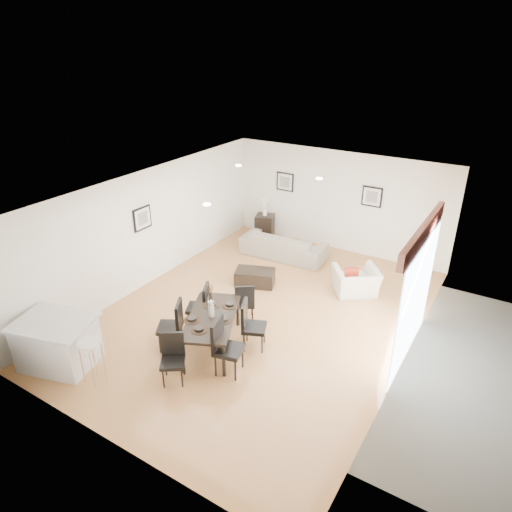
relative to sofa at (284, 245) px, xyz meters
The scene contains 26 objects.
ground 2.94m from the sofa, 71.02° to the right, with size 8.00×8.00×0.00m, color #AF7D47.
wall_back 1.86m from the sofa, 52.33° to the left, with size 6.00×0.04×2.70m, color white.
wall_front 6.91m from the sofa, 81.99° to the right, with size 6.00×0.04×2.70m, color white.
wall_left 3.59m from the sofa, 126.51° to the right, with size 0.04×8.00×2.70m, color white.
wall_right 4.93m from the sofa, 35.00° to the right, with size 0.04×8.00×2.70m, color white.
ceiling 3.77m from the sofa, 71.02° to the right, with size 6.00×8.00×0.02m, color white.
sofa is the anchor object (origin of this frame).
armchair 2.47m from the sofa, 20.12° to the right, with size 0.95×0.83×0.62m, color silver.
dining_table 4.26m from the sofa, 79.74° to the right, with size 1.45×1.86×0.69m.
dining_chair_wnear 4.56m from the sofa, 87.92° to the right, with size 0.60×0.60×0.98m.
dining_chair_wfar 3.74m from the sofa, 87.47° to the right, with size 0.56×0.56×0.94m.
dining_chair_enear 4.81m from the sofa, 73.87° to the right, with size 0.56×0.56×1.03m.
dining_chair_efar 4.03m from the sofa, 70.49° to the right, with size 0.57×0.57×0.96m.
dining_chair_head 5.28m from the sofa, 82.23° to the right, with size 0.55×0.55×0.88m.
dining_chair_foot 3.24m from the sofa, 75.69° to the right, with size 0.55×0.55×0.88m.
vase 4.29m from the sofa, 79.74° to the right, with size 0.80×1.26×0.66m.
coffee_table 1.71m from the sofa, 84.85° to the right, with size 0.90×0.54×0.36m, color black.
side_table 1.41m from the sofa, 141.36° to the left, with size 0.50×0.50×0.67m, color black.
table_lamp 1.56m from the sofa, 141.36° to the left, with size 0.27×0.27×0.51m.
cushion 2.43m from the sofa, 22.80° to the right, with size 0.30×0.09×0.30m, color maroon.
kitchen_island 6.13m from the sofa, 102.03° to the right, with size 1.52×1.32×0.91m.
bar_stool 6.02m from the sofa, 93.65° to the right, with size 0.37×0.37×0.81m.
framed_print_back_left 1.90m from the sofa, 118.31° to the left, with size 0.52×0.04×0.52m.
framed_print_back_right 2.57m from the sofa, 33.01° to the left, with size 0.52×0.04×0.52m.
framed_print_left_wall 3.82m from the sofa, 124.22° to the right, with size 0.04×0.52×0.52m.
sliding_door 4.81m from the sofa, 32.27° to the right, with size 0.12×2.70×2.57m.
Camera 1 is at (4.19, -6.98, 5.32)m, focal length 32.00 mm.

